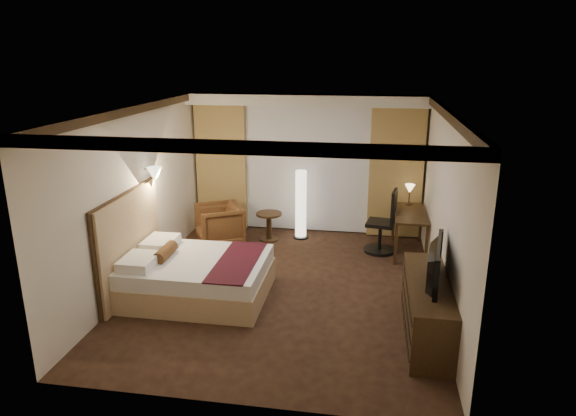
% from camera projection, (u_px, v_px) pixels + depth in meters
% --- Properties ---
extents(floor, '(4.50, 5.50, 0.01)m').
position_uv_depth(floor, '(284.00, 288.00, 7.82)').
color(floor, black).
rests_on(floor, ground).
extents(ceiling, '(4.50, 5.50, 0.01)m').
position_uv_depth(ceiling, '(283.00, 108.00, 7.03)').
color(ceiling, white).
rests_on(ceiling, back_wall).
extents(back_wall, '(4.50, 0.02, 2.70)m').
position_uv_depth(back_wall, '(307.00, 164.00, 10.02)').
color(back_wall, silver).
rests_on(back_wall, floor).
extents(left_wall, '(0.02, 5.50, 2.70)m').
position_uv_depth(left_wall, '(138.00, 196.00, 7.77)').
color(left_wall, silver).
rests_on(left_wall, floor).
extents(right_wall, '(0.02, 5.50, 2.70)m').
position_uv_depth(right_wall, '(444.00, 210.00, 7.08)').
color(right_wall, silver).
rests_on(right_wall, floor).
extents(crown_molding, '(4.50, 5.50, 0.12)m').
position_uv_depth(crown_molding, '(283.00, 113.00, 7.05)').
color(crown_molding, black).
rests_on(crown_molding, ceiling).
extents(soffit, '(4.50, 0.50, 0.20)m').
position_uv_depth(soffit, '(306.00, 100.00, 9.42)').
color(soffit, white).
rests_on(soffit, ceiling).
extents(curtain_sheer, '(2.48, 0.04, 2.45)m').
position_uv_depth(curtain_sheer, '(307.00, 170.00, 9.98)').
color(curtain_sheer, silver).
rests_on(curtain_sheer, back_wall).
extents(curtain_left_drape, '(1.00, 0.14, 2.45)m').
position_uv_depth(curtain_left_drape, '(222.00, 167.00, 10.18)').
color(curtain_left_drape, tan).
rests_on(curtain_left_drape, back_wall).
extents(curtain_right_drape, '(1.00, 0.14, 2.45)m').
position_uv_depth(curtain_right_drape, '(396.00, 174.00, 9.66)').
color(curtain_right_drape, tan).
rests_on(curtain_right_drape, back_wall).
extents(wall_sconce, '(0.24, 0.24, 0.24)m').
position_uv_depth(wall_sconce, '(155.00, 174.00, 7.97)').
color(wall_sconce, white).
rests_on(wall_sconce, left_wall).
extents(bed, '(2.00, 1.56, 0.58)m').
position_uv_depth(bed, '(198.00, 277.00, 7.48)').
color(bed, white).
rests_on(bed, floor).
extents(headboard, '(0.12, 1.86, 1.50)m').
position_uv_depth(headboard, '(130.00, 244.00, 7.51)').
color(headboard, tan).
rests_on(headboard, floor).
extents(armchair, '(1.04, 1.06, 0.82)m').
position_uv_depth(armchair, '(219.00, 222.00, 9.52)').
color(armchair, '#4A2D16').
rests_on(armchair, floor).
extents(side_table, '(0.49, 0.49, 0.54)m').
position_uv_depth(side_table, '(269.00, 227.00, 9.73)').
color(side_table, black).
rests_on(side_table, floor).
extents(floor_lamp, '(0.28, 0.28, 1.34)m').
position_uv_depth(floor_lamp, '(301.00, 205.00, 9.73)').
color(floor_lamp, white).
rests_on(floor_lamp, floor).
extents(desk, '(0.55, 1.28, 0.75)m').
position_uv_depth(desk, '(409.00, 232.00, 9.10)').
color(desk, black).
rests_on(desk, floor).
extents(desk_lamp, '(0.18, 0.18, 0.34)m').
position_uv_depth(desk_lamp, '(409.00, 196.00, 9.40)').
color(desk_lamp, '#FFD899').
rests_on(desk_lamp, desk).
extents(office_chair, '(0.64, 0.64, 1.16)m').
position_uv_depth(office_chair, '(381.00, 221.00, 9.07)').
color(office_chair, black).
rests_on(office_chair, floor).
extents(dresser, '(0.50, 1.89, 0.74)m').
position_uv_depth(dresser, '(427.00, 308.00, 6.42)').
color(dresser, black).
rests_on(dresser, floor).
extents(television, '(0.80, 1.20, 0.15)m').
position_uv_depth(television, '(429.00, 257.00, 6.23)').
color(television, black).
rests_on(television, dresser).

